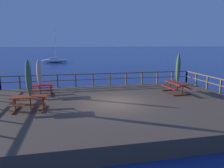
% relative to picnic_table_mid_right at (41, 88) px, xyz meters
% --- Properties ---
extents(ground_plane, '(600.00, 600.00, 0.00)m').
position_rel_picnic_table_mid_right_xyz_m(ground_plane, '(4.65, -2.81, -1.32)').
color(ground_plane, navy).
extents(wooden_deck, '(16.32, 10.80, 0.77)m').
position_rel_picnic_table_mid_right_xyz_m(wooden_deck, '(4.65, -2.81, -0.94)').
color(wooden_deck, brown).
rests_on(wooden_deck, ground).
extents(railing_waterside_far, '(16.12, 0.10, 1.09)m').
position_rel_picnic_table_mid_right_xyz_m(railing_waterside_far, '(4.65, 2.45, 0.18)').
color(railing_waterside_far, brown).
rests_on(railing_waterside_far, wooden_deck).
extents(picnic_table_mid_right, '(1.78, 1.49, 0.78)m').
position_rel_picnic_table_mid_right_xyz_m(picnic_table_mid_right, '(0.00, 0.00, 0.00)').
color(picnic_table_mid_right, maroon).
rests_on(picnic_table_mid_right, wooden_deck).
extents(picnic_table_back_right, '(1.86, 1.45, 0.78)m').
position_rel_picnic_table_mid_right_xyz_m(picnic_table_back_right, '(-0.20, -3.29, 0.00)').
color(picnic_table_back_right, '#993819').
rests_on(picnic_table_back_right, wooden_deck).
extents(picnic_table_mid_centre, '(1.49, 2.05, 0.78)m').
position_rel_picnic_table_mid_right_xyz_m(picnic_table_mid_centre, '(9.62, -1.22, 0.01)').
color(picnic_table_mid_centre, maroon).
rests_on(picnic_table_mid_centre, wooden_deck).
extents(patio_umbrella_tall_mid_left, '(0.32, 0.32, 2.51)m').
position_rel_picnic_table_mid_right_xyz_m(patio_umbrella_tall_mid_left, '(-0.05, -0.06, 1.04)').
color(patio_umbrella_tall_mid_left, '#4C3828').
rests_on(patio_umbrella_tall_mid_left, wooden_deck).
extents(patio_umbrella_tall_back_left, '(0.32, 0.32, 2.74)m').
position_rel_picnic_table_mid_right_xyz_m(patio_umbrella_tall_back_left, '(-0.15, -3.26, 1.19)').
color(patio_umbrella_tall_back_left, '#4C3828').
rests_on(patio_umbrella_tall_back_left, wooden_deck).
extents(patio_umbrella_tall_back_right, '(0.32, 0.32, 2.84)m').
position_rel_picnic_table_mid_right_xyz_m(patio_umbrella_tall_back_right, '(9.65, -1.30, 1.25)').
color(patio_umbrella_tall_back_right, '#4C3828').
rests_on(patio_umbrella_tall_back_right, wooden_deck).
extents(sailboat_distant, '(6.07, 1.95, 7.72)m').
position_rel_picnic_table_mid_right_xyz_m(sailboat_distant, '(-1.26, 35.35, -0.81)').
color(sailboat_distant, white).
rests_on(sailboat_distant, ground).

